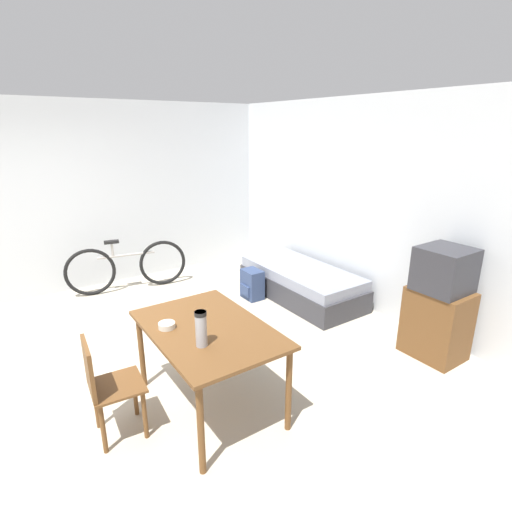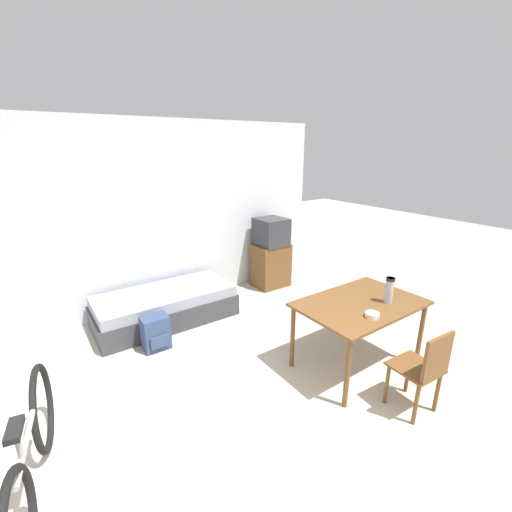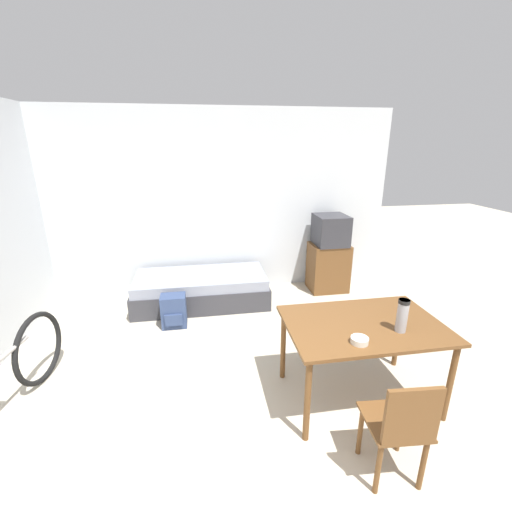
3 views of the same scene
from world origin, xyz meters
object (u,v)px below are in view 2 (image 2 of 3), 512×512
Objects in this scene: daybed at (166,306)px; mate_bowl at (372,315)px; backpack at (156,333)px; dining_table at (360,309)px; wooden_chair at (424,368)px; tv at (271,254)px; bicycle at (33,458)px; thermos_flask at (389,289)px.

mate_bowl is at bearing -64.21° from daybed.
daybed is 4.47× the size of backpack.
dining_table is 2.37m from backpack.
wooden_chair is 0.62m from mate_bowl.
tv is 4.19m from bicycle.
tv is 2.56m from thermos_flask.
mate_bowl is at bearing -106.49° from tv.
backpack is at bearing 45.99° from bicycle.
wooden_chair reaches higher than daybed.
wooden_chair reaches higher than bicycle.
daybed is at bearing 49.68° from bicycle.
daybed is 1.42× the size of dining_table.
daybed is 0.70m from backpack.
mate_bowl is (-0.78, -2.63, 0.21)m from tv.
wooden_chair is 0.85m from thermos_flask.
tv is at bearing 77.22° from wooden_chair.
bicycle is 1.87m from backpack.
dining_table is at bearing -57.97° from daybed.
mate_bowl is (-0.41, -0.11, -0.13)m from thermos_flask.
dining_table is at bearing -104.38° from tv.
daybed is 13.82× the size of mate_bowl.
tv is 2.84× the size of backpack.
backpack is (-1.71, 1.58, -0.47)m from dining_table.
thermos_flask is 0.44m from mate_bowl.
mate_bowl is (1.19, -2.45, 0.57)m from daybed.
bicycle reaches higher than dining_table.
mate_bowl is at bearing -164.77° from thermos_flask.
wooden_chair is 2.89m from backpack.
bicycle is 4.07× the size of backpack.
daybed is 2.78m from mate_bowl.
dining_table is 0.37m from thermos_flask.
wooden_chair is at bearing -118.18° from thermos_flask.
bicycle is at bearing -149.64° from tv.
thermos_flask is 2.70m from backpack.
wooden_chair is 6.22× the size of mate_bowl.
bicycle is (-1.65, -1.94, 0.14)m from daybed.
thermos_flask is at bearing -7.03° from bicycle.
wooden_chair is 0.49× the size of bicycle.
bicycle is at bearing 172.97° from thermos_flask.
tv is 0.70× the size of bicycle.
mate_bowl reaches higher than daybed.
bicycle is at bearing -130.32° from daybed.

